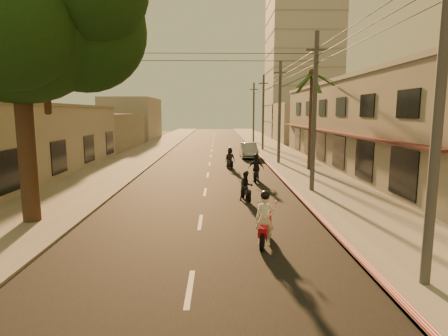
{
  "coord_description": "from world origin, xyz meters",
  "views": [
    {
      "loc": [
        0.75,
        -13.23,
        4.59
      ],
      "look_at": [
        1.1,
        8.33,
        1.37
      ],
      "focal_mm": 30.0,
      "sensor_mm": 36.0,
      "label": 1
    }
  ],
  "objects": [
    {
      "name": "filler_right",
      "position": [
        14.0,
        45.0,
        3.0
      ],
      "size": [
        8.0,
        14.0,
        6.0
      ],
      "primitive_type": "cube",
      "color": "#9D978E",
      "rests_on": "ground"
    },
    {
      "name": "scooter_mid_a",
      "position": [
        2.22,
        5.95,
        0.72
      ],
      "size": [
        0.98,
        1.6,
        1.59
      ],
      "rotation": [
        0.0,
        0.0,
        0.22
      ],
      "color": "black",
      "rests_on": "ground"
    },
    {
      "name": "broadleaf_tree",
      "position": [
        -6.61,
        2.14,
        8.48
      ],
      "size": [
        9.6,
        8.7,
        12.1
      ],
      "color": "black",
      "rests_on": "ground"
    },
    {
      "name": "ground",
      "position": [
        0.0,
        0.0,
        0.0
      ],
      "size": [
        160.0,
        160.0,
        0.0
      ],
      "primitive_type": "plane",
      "color": "#383023",
      "rests_on": "ground"
    },
    {
      "name": "sidewalk_left",
      "position": [
        -7.5,
        20.0,
        0.06
      ],
      "size": [
        5.0,
        140.0,
        0.12
      ],
      "primitive_type": "cube",
      "color": "slate",
      "rests_on": "ground"
    },
    {
      "name": "palm_tree",
      "position": [
        8.0,
        16.0,
        7.15
      ],
      "size": [
        5.0,
        5.0,
        8.2
      ],
      "color": "black",
      "rests_on": "ground"
    },
    {
      "name": "utility_poles",
      "position": [
        6.2,
        20.0,
        6.54
      ],
      "size": [
        1.2,
        48.26,
        9.0
      ],
      "color": "#38383A",
      "rests_on": "ground"
    },
    {
      "name": "filler_left_near",
      "position": [
        -14.0,
        34.0,
        2.2
      ],
      "size": [
        8.0,
        14.0,
        4.4
      ],
      "primitive_type": "cube",
      "color": "#9D978E",
      "rests_on": "ground"
    },
    {
      "name": "filler_left_far",
      "position": [
        -14.0,
        52.0,
        3.5
      ],
      "size": [
        8.0,
        14.0,
        7.0
      ],
      "primitive_type": "cube",
      "color": "#9D978E",
      "rests_on": "ground"
    },
    {
      "name": "road",
      "position": [
        0.0,
        20.0,
        0.01
      ],
      "size": [
        10.0,
        140.0,
        0.02
      ],
      "primitive_type": "cube",
      "color": "black",
      "rests_on": "ground"
    },
    {
      "name": "shophouse_row",
      "position": [
        13.95,
        18.0,
        3.65
      ],
      "size": [
        8.8,
        34.2,
        7.3
      ],
      "color": "gray",
      "rests_on": "ground"
    },
    {
      "name": "scooter_far_a",
      "position": [
        1.74,
        17.28,
        0.8
      ],
      "size": [
        1.03,
        1.77,
        1.76
      ],
      "rotation": [
        0.0,
        0.0,
        0.21
      ],
      "color": "black",
      "rests_on": "ground"
    },
    {
      "name": "curb_stripe",
      "position": [
        5.1,
        15.0,
        0.1
      ],
      "size": [
        0.2,
        60.0,
        0.2
      ],
      "primitive_type": "cube",
      "color": "red",
      "rests_on": "ground"
    },
    {
      "name": "parked_car",
      "position": [
        3.86,
        24.59,
        0.76
      ],
      "size": [
        1.77,
        4.66,
        1.51
      ],
      "primitive_type": "imported",
      "rotation": [
        0.0,
        0.0,
        0.02
      ],
      "color": "#929499",
      "rests_on": "ground"
    },
    {
      "name": "left_building",
      "position": [
        -13.98,
        14.0,
        2.6
      ],
      "size": [
        8.2,
        24.2,
        5.2
      ],
      "color": "#9D978E",
      "rests_on": "ground"
    },
    {
      "name": "distant_tower",
      "position": [
        16.0,
        56.0,
        14.0
      ],
      "size": [
        12.1,
        12.1,
        28.0
      ],
      "color": "#B7B5B2",
      "rests_on": "ground"
    },
    {
      "name": "sidewalk_right",
      "position": [
        7.5,
        20.0,
        0.06
      ],
      "size": [
        5.0,
        140.0,
        0.12
      ],
      "primitive_type": "cube",
      "color": "slate",
      "rests_on": "ground"
    },
    {
      "name": "scooter_red",
      "position": [
        2.37,
        -0.71,
        0.86
      ],
      "size": [
        0.96,
        1.93,
        1.93
      ],
      "rotation": [
        0.0,
        0.0,
        -0.26
      ],
      "color": "black",
      "rests_on": "ground"
    },
    {
      "name": "scooter_mid_b",
      "position": [
        3.28,
        11.28,
        0.86
      ],
      "size": [
        1.17,
        1.93,
        1.9
      ],
      "rotation": [
        0.0,
        0.0,
        -0.13
      ],
      "color": "black",
      "rests_on": "ground"
    }
  ]
}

